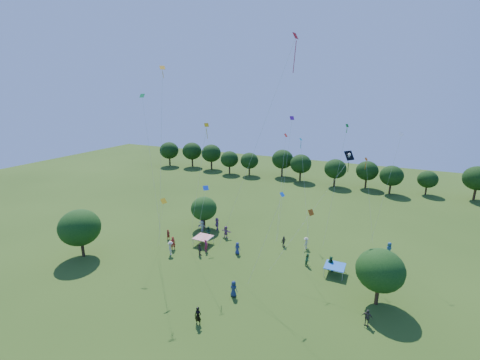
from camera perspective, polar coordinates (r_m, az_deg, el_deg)
The scene contains 41 objects.
ground at distance 29.63m, azimuth -13.12°, elevation -28.18°, with size 160.00×160.00×0.00m, color #355218.
near_tree_west at distance 44.94m, azimuth -26.61°, elevation -7.56°, with size 5.01×5.01×6.19m.
near_tree_north at distance 48.92m, azimuth -6.44°, elevation -5.06°, with size 3.93×3.93×4.95m.
near_tree_east at distance 34.64m, azimuth 23.65°, elevation -14.49°, with size 4.55×4.55×5.77m.
treeline at distance 75.23m, azimuth 12.28°, elevation 2.73°, with size 88.01×8.77×6.77m.
tent_red_stripe at distance 44.71m, azimuth -6.57°, elevation -10.09°, with size 2.20×2.20×1.10m.
tent_blue at distance 39.38m, azimuth 16.51°, elevation -14.45°, with size 2.20×2.20×1.10m.
man_in_black at distance 31.36m, azimuth -7.48°, elevation -22.87°, with size 0.66×0.42×1.77m, color black.
crowd_person_0 at distance 45.85m, azimuth 24.97°, elevation -11.05°, with size 0.89×0.48×1.80m, color navy.
crowd_person_1 at distance 42.89m, azimuth -6.04°, elevation -11.54°, with size 0.62×0.40×1.67m, color maroon.
crowd_person_2 at distance 46.75m, azimuth -5.66°, elevation -9.16°, with size 0.82×0.44×1.66m, color #255838.
crowd_person_3 at distance 48.57m, azimuth -6.79°, elevation -8.18°, with size 1.12×0.50×1.71m, color beige.
crowd_person_4 at distance 44.33m, azimuth 7.76°, elevation -10.77°, with size 0.89×0.41×1.52m, color #453D37.
crowd_person_5 at distance 49.02m, azimuth -6.77°, elevation -7.95°, with size 1.60×0.57×1.71m, color #95568D.
crowd_person_6 at distance 34.48m, azimuth -1.14°, elevation -18.76°, with size 0.86×0.46×1.73m, color #1A2A4C.
crowd_person_7 at distance 44.14m, azimuth -11.85°, elevation -10.89°, with size 0.67×0.43×1.79m, color maroon.
crowd_person_8 at distance 40.06m, azimuth 15.78°, elevation -14.06°, with size 0.89×0.48×1.80m, color #2B662D.
crowd_person_9 at distance 42.87m, azimuth -12.23°, elevation -11.73°, with size 1.19×0.54×1.83m, color beige.
crowd_person_10 at distance 42.10m, azimuth -7.16°, elevation -12.18°, with size 0.95×0.43×1.61m, color #423834.
crowd_person_11 at distance 46.44m, azimuth -2.52°, elevation -9.19°, with size 1.65×0.59×1.77m, color #8A507A.
crowd_person_12 at distance 42.13m, azimuth -0.47°, elevation -12.03°, with size 0.79×0.43×1.60m, color navy.
crowd_person_13 at distance 47.00m, azimuth -12.63°, elevation -9.46°, with size 0.55×0.36×1.48m, color maroon.
crowd_person_14 at distance 40.44m, azimuth 11.96°, elevation -13.67°, with size 0.79×0.42×1.59m, color #275C34.
crowd_person_15 at distance 44.28m, azimuth 11.63°, elevation -10.92°, with size 1.06×0.48×1.62m, color beige.
crowd_person_16 at distance 33.15m, azimuth 21.65°, elevation -21.75°, with size 0.94×0.43×1.60m, color #403C33.
crowd_person_17 at distance 49.07m, azimuth -4.11°, elevation -7.76°, with size 1.73×0.62×1.86m, color #945691.
pirate_kite at distance 36.09m, azimuth 18.47°, elevation 3.58°, with size 7.19×6.42×12.83m.
red_high_kite at distance 34.07m, azimuth 6.55°, elevation 15.46°, with size 8.86×0.87×24.41m.
small_kite_0 at distance 35.89m, azimuth 12.36°, elevation -6.49°, with size 1.34×1.97×6.68m.
small_kite_1 at distance 46.61m, azimuth 7.82°, elevation 4.20°, with size 2.18×9.20×12.97m.
small_kite_2 at distance 36.10m, azimuth -13.61°, elevation -5.03°, with size 4.64×3.84×8.01m.
small_kite_3 at distance 44.48m, azimuth -16.29°, elevation 8.88°, with size 2.93×1.64×18.66m.
small_kite_4 at distance 31.79m, azimuth 6.22°, elevation -6.03°, with size 2.86×2.49×9.50m.
small_kite_5 at distance 42.03m, azimuth 8.60°, elevation 5.74°, with size 0.61×4.33×15.89m.
small_kite_6 at distance 42.59m, azimuth 25.57°, elevation 2.62°, with size 2.20×0.53×14.36m.
small_kite_7 at distance 45.37m, azimuth 11.10°, elevation 2.58°, with size 3.61×6.84×12.54m.
small_kite_8 at distance 45.33m, azimuth 21.70°, elevation 0.63°, with size 2.27×3.09×10.54m.
small_kite_9 at distance 38.19m, azimuth -6.66°, elevation 4.65°, with size 3.74×1.00×15.48m.
small_kite_10 at distance 38.77m, azimuth -13.76°, elevation 11.21°, with size 1.61×1.61×21.74m.
small_kite_11 at distance 40.66m, azimuth 17.39°, elevation 3.38°, with size 1.60×2.66×15.23m.
small_kite_12 at distance 43.69m, azimuth -6.23°, elevation -2.12°, with size 1.87×0.83×6.65m.
Camera 1 is at (14.17, -16.29, 20.30)m, focal length 24.00 mm.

